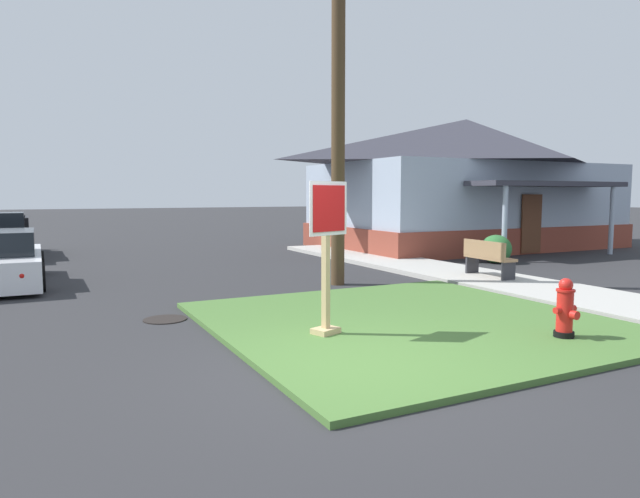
{
  "coord_description": "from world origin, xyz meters",
  "views": [
    {
      "loc": [
        -3.25,
        -5.44,
        2.06
      ],
      "look_at": [
        0.97,
        2.93,
        1.13
      ],
      "focal_mm": 31.37,
      "sensor_mm": 36.0,
      "label": 1
    }
  ],
  "objects": [
    {
      "name": "ground_plane",
      "position": [
        0.0,
        0.0,
        0.0
      ],
      "size": [
        160.0,
        160.0,
        0.0
      ],
      "primitive_type": "plane",
      "color": "#2B2B2D"
    },
    {
      "name": "grass_corner_patch",
      "position": [
        1.92,
        1.7,
        0.04
      ],
      "size": [
        5.95,
        5.98,
        0.08
      ],
      "primitive_type": "cube",
      "color": "#477033",
      "rests_on": "ground"
    },
    {
      "name": "sidewalk_strip",
      "position": [
        6.09,
        5.66,
        0.06
      ],
      "size": [
        2.2,
        15.86,
        0.12
      ],
      "primitive_type": "cube",
      "color": "#B2AFA8",
      "rests_on": "ground"
    },
    {
      "name": "fire_hydrant",
      "position": [
        3.2,
        -0.19,
        0.47
      ],
      "size": [
        0.38,
        0.34,
        0.82
      ],
      "color": "black",
      "rests_on": "grass_corner_patch"
    },
    {
      "name": "stop_sign",
      "position": [
        0.34,
        1.46,
        1.14
      ],
      "size": [
        0.71,
        0.38,
        2.15
      ],
      "color": "tan",
      "rests_on": "grass_corner_patch"
    },
    {
      "name": "manhole_cover",
      "position": [
        -1.46,
        3.75,
        0.01
      ],
      "size": [
        0.7,
        0.7,
        0.02
      ],
      "primitive_type": "cylinder",
      "color": "black",
      "rests_on": "ground"
    },
    {
      "name": "street_bench",
      "position": [
        6.16,
        4.43,
        0.58
      ],
      "size": [
        0.49,
        1.45,
        0.85
      ],
      "color": "#93704C",
      "rests_on": "sidewalk_strip"
    },
    {
      "name": "utility_pole",
      "position": [
        2.79,
        5.64,
        5.51
      ],
      "size": [
        1.42,
        0.31,
        10.71
      ],
      "color": "#4C3823",
      "rests_on": "ground"
    },
    {
      "name": "corner_house",
      "position": [
        11.79,
        11.68,
        2.54
      ],
      "size": [
        11.47,
        8.27,
        4.95
      ],
      "color": "brown",
      "rests_on": "ground"
    },
    {
      "name": "shrub_near_porch",
      "position": [
        8.92,
        7.0,
        0.42
      ],
      "size": [
        0.92,
        0.92,
        0.85
      ],
      "primitive_type": "ellipsoid",
      "color": "#2F6E34",
      "rests_on": "ground"
    }
  ]
}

